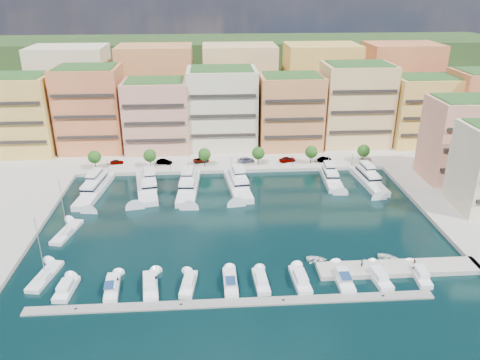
{
  "coord_description": "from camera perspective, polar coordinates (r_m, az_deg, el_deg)",
  "views": [
    {
      "loc": [
        -6.15,
        -96.73,
        52.48
      ],
      "look_at": [
        1.04,
        10.82,
        6.0
      ],
      "focal_mm": 35.0,
      "sensor_mm": 36.0,
      "label": 1
    }
  ],
  "objects": [
    {
      "name": "person_1",
      "position": [
        97.65,
        20.44,
        -9.53
      ],
      "size": [
        1.06,
        0.94,
        1.82
      ],
      "primitive_type": "imported",
      "rotation": [
        0.0,
        0.0,
        3.47
      ],
      "color": "#46322A",
      "rests_on": "finger_pier"
    },
    {
      "name": "backblock_4",
      "position": [
        188.53,
        18.79,
        10.96
      ],
      "size": [
        26.0,
        18.0,
        30.0
      ],
      "primitive_type": "cube",
      "color": "#D78347",
      "rests_on": "north_quay"
    },
    {
      "name": "apartment_6",
      "position": [
        167.52,
        21.27,
        7.87
      ],
      "size": [
        20.0,
        15.5,
        22.8
      ],
      "color": "#DEB851",
      "rests_on": "north_quay"
    },
    {
      "name": "cruiser_1",
      "position": [
        90.8,
        -15.33,
        -12.51
      ],
      "size": [
        3.19,
        8.64,
        2.66
      ],
      "color": "white",
      "rests_on": "ground"
    },
    {
      "name": "yacht_6",
      "position": [
        135.16,
        15.36,
        0.15
      ],
      "size": [
        5.78,
        18.99,
        7.3
      ],
      "color": "silver",
      "rests_on": "ground"
    },
    {
      "name": "car_5",
      "position": [
        145.45,
        10.24,
        2.51
      ],
      "size": [
        4.63,
        2.93,
        1.44
      ],
      "primitive_type": "imported",
      "rotation": [
        0.0,
        0.0,
        1.92
      ],
      "color": "gray",
      "rests_on": "north_quay"
    },
    {
      "name": "apartment_1",
      "position": [
        158.14,
        -17.74,
        8.26
      ],
      "size": [
        20.0,
        16.5,
        26.8
      ],
      "color": "#D78347",
      "rests_on": "north_quay"
    },
    {
      "name": "cruiser_9",
      "position": [
        97.16,
        21.08,
        -10.77
      ],
      "size": [
        2.98,
        8.04,
        2.55
      ],
      "color": "white",
      "rests_on": "ground"
    },
    {
      "name": "lamppost_0",
      "position": [
        140.09,
        -15.88,
        2.08
      ],
      "size": [
        0.3,
        0.3,
        4.2
      ],
      "color": "black",
      "rests_on": "north_quay"
    },
    {
      "name": "cruiser_8",
      "position": [
        94.17,
        16.5,
        -11.25
      ],
      "size": [
        3.44,
        8.66,
        2.55
      ],
      "color": "white",
      "rests_on": "ground"
    },
    {
      "name": "ground",
      "position": [
        110.22,
        -0.16,
        -5.11
      ],
      "size": [
        400.0,
        400.0,
        0.0
      ],
      "primitive_type": "plane",
      "color": "black",
      "rests_on": "ground"
    },
    {
      "name": "backblock_2",
      "position": [
        174.94,
        -0.09,
        11.29
      ],
      "size": [
        26.0,
        18.0,
        30.0
      ],
      "primitive_type": "cube",
      "color": "#E2BD77",
      "rests_on": "north_quay"
    },
    {
      "name": "yacht_5",
      "position": [
        133.65,
        11.02,
        0.31
      ],
      "size": [
        4.9,
        15.39,
        7.3
      ],
      "color": "silver",
      "rests_on": "ground"
    },
    {
      "name": "cruiser_5",
      "position": [
        89.33,
        2.58,
        -12.25
      ],
      "size": [
        2.83,
        7.91,
        2.55
      ],
      "color": "white",
      "rests_on": "ground"
    },
    {
      "name": "hillside",
      "position": [
        213.38,
        -2.08,
        9.07
      ],
      "size": [
        240.0,
        40.0,
        58.0
      ],
      "primitive_type": "cube",
      "color": "#223515",
      "rests_on": "ground"
    },
    {
      "name": "cruiser_6",
      "position": [
        90.34,
        7.36,
        -11.99
      ],
      "size": [
        3.14,
        8.76,
        2.55
      ],
      "color": "white",
      "rests_on": "ground"
    },
    {
      "name": "apartment_4",
      "position": [
        154.22,
        6.13,
        8.29
      ],
      "size": [
        20.0,
        15.5,
        23.8
      ],
      "color": "#D2874E",
      "rests_on": "north_quay"
    },
    {
      "name": "cruiser_7",
      "position": [
        92.1,
        12.4,
        -11.61
      ],
      "size": [
        2.8,
        9.01,
        2.66
      ],
      "color": "white",
      "rests_on": "ground"
    },
    {
      "name": "tree_5",
      "position": [
        146.18,
        14.84,
        3.46
      ],
      "size": [
        3.8,
        3.8,
        5.65
      ],
      "color": "#473323",
      "rests_on": "north_quay"
    },
    {
      "name": "tender_1",
      "position": [
        98.49,
        15.01,
        -9.48
      ],
      "size": [
        1.63,
        1.41,
        0.85
      ],
      "primitive_type": "imported",
      "rotation": [
        0.0,
        0.0,
        1.58
      ],
      "color": "beige",
      "rests_on": "ground"
    },
    {
      "name": "lamppost_4",
      "position": [
        143.21,
        13.55,
        2.79
      ],
      "size": [
        0.3,
        0.3,
        4.2
      ],
      "color": "black",
      "rests_on": "north_quay"
    },
    {
      "name": "tree_0",
      "position": [
        142.78,
        -17.32,
        2.7
      ],
      "size": [
        3.8,
        3.8,
        5.65
      ],
      "color": "#473323",
      "rests_on": "north_quay"
    },
    {
      "name": "yacht_1",
      "position": [
        128.42,
        -11.3,
        -0.74
      ],
      "size": [
        8.22,
        20.8,
        7.3
      ],
      "color": "silver",
      "rests_on": "ground"
    },
    {
      "name": "car_2",
      "position": [
        143.0,
        -4.76,
        2.43
      ],
      "size": [
        5.36,
        3.54,
        1.37
      ],
      "primitive_type": "imported",
      "rotation": [
        0.0,
        0.0,
        1.85
      ],
      "color": "gray",
      "rests_on": "north_quay"
    },
    {
      "name": "finger_pier",
      "position": [
        98.21,
        18.77,
        -10.39
      ],
      "size": [
        32.0,
        5.0,
        2.0
      ],
      "primitive_type": "cube",
      "color": "#9E998E",
      "rests_on": "ground"
    },
    {
      "name": "tree_4",
      "position": [
        141.94,
        8.69,
        3.4
      ],
      "size": [
        3.8,
        3.8,
        5.65
      ],
      "color": "#473323",
      "rests_on": "north_quay"
    },
    {
      "name": "cruiser_2",
      "position": [
        89.65,
        -10.87,
        -12.56
      ],
      "size": [
        3.77,
        9.09,
        2.55
      ],
      "color": "white",
      "rests_on": "ground"
    },
    {
      "name": "sailboat_0",
      "position": [
        98.13,
        -22.67,
        -10.85
      ],
      "size": [
        4.65,
        10.29,
        13.2
      ],
      "color": "silver",
      "rests_on": "ground"
    },
    {
      "name": "car_0",
      "position": [
        146.0,
        -14.78,
        2.16
      ],
      "size": [
        4.08,
        2.0,
        1.34
      ],
      "primitive_type": "imported",
      "rotation": [
        0.0,
        0.0,
        1.68
      ],
      "color": "gray",
      "rests_on": "north_quay"
    },
    {
      "name": "tender_2",
      "position": [
        100.88,
        17.61,
        -8.97
      ],
      "size": [
        5.1,
        4.5,
        0.88
      ],
      "primitive_type": "imported",
      "rotation": [
        0.0,
        0.0,
        1.14
      ],
      "color": "white",
      "rests_on": "ground"
    },
    {
      "name": "backblock_0",
      "position": [
        181.29,
        -19.71,
        10.38
      ],
      "size": [
        26.0,
        18.0,
        30.0
      ],
      "primitive_type": "cube",
      "color": "beige",
      "rests_on": "north_quay"
    },
    {
      "name": "tree_2",
      "position": [
        138.72,
        -4.36,
        3.13
      ],
      "size": [
        3.8,
        3.8,
        5.65
      ],
      "color": "#473323",
      "rests_on": "north_quay"
    },
    {
      "name": "apartment_3",
      "position": [
        153.73,
        -2.18,
        8.74
      ],
      "size": [
        22.0,
        16.5,
        25.8
      ],
      "color": "beige",
      "rests_on": "north_quay"
    },
    {
      "name": "backblock_3",
      "position": [
        179.37,
        9.71,
        11.26
      ],
      "size": [
        26.0,
        18.0,
        30.0
      ],
      "primitive_type": "cube",
      "color": "#DEB851",
      "rests_on": "north_quay"
    },
    {
      "name": "tree_1",
      "position": [
        139.85,
        -10.94,
        2.93
      ],
      "size": [
        3.8,
        3.8,
        5.65
      ],
      "color": "#473323",
      "rests_on": "north_quay"
    },
    {
      "name": "car_1",
      "position": [
        142.83,
        -9.22,
        2.21
      ],
      "size": [
        4.91,
        2.82,
        1.53
      ],
      "primitive_type": "imported",
      "rotation": [
        0.0,
        0.0,
        1.3
      ],
      "color": "gray",
      "rests_on": "north_quay"
    },
    {
      "name": "south_pontoon",
      "position": [
        84.95,
        -0.91,
        -14.83
      ],
      "size": [
        72.0,
        2.2,
        0.35
      ],
      "primitive_type": "cube",
      "color": "gray",
      "rests_on": "ground"
    },
    {
      "name": "tree_3",
      "position": [
        139.43,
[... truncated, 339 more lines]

